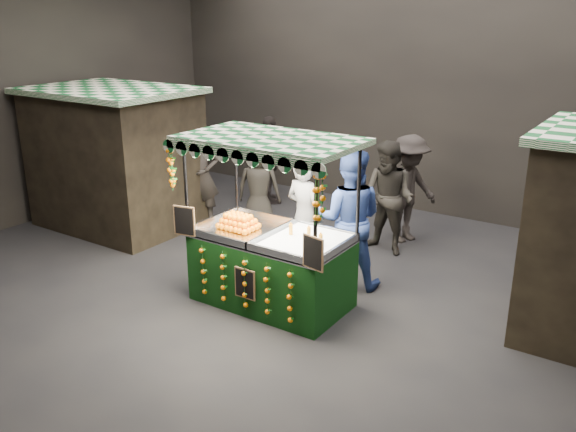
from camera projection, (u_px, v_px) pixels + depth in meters
The scene contains 11 objects.
ground at pixel (279, 300), 8.52m from camera, with size 12.00×12.00×0.00m, color black.
market_hall at pixel (278, 55), 7.43m from camera, with size 12.10×10.10×5.05m.
neighbour_stall_left at pixel (116, 158), 11.20m from camera, with size 3.00×2.20×2.60m.
juice_stall at pixel (271, 255), 8.20m from camera, with size 2.44×1.43×2.36m.
vendor_grey at pixel (305, 216), 9.15m from camera, with size 0.74×0.54×1.86m.
vendor_blue at pixel (349, 219), 8.69m from camera, with size 1.24×1.12×2.08m.
shopper_0 at pixel (201, 176), 11.30m from camera, with size 0.84×0.77×1.92m.
shopper_1 at pixel (388, 198), 9.94m from camera, with size 1.01×0.84×1.91m.
shopper_2 at pixel (269, 160), 12.61m from camera, with size 1.14×1.02×1.86m.
shopper_3 at pixel (408, 189), 10.47m from camera, with size 1.16×1.42×1.91m.
shopper_4 at pixel (259, 187), 11.05m from camera, with size 0.95×0.81×1.65m.
Camera 1 is at (4.37, -6.31, 3.88)m, focal length 37.36 mm.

